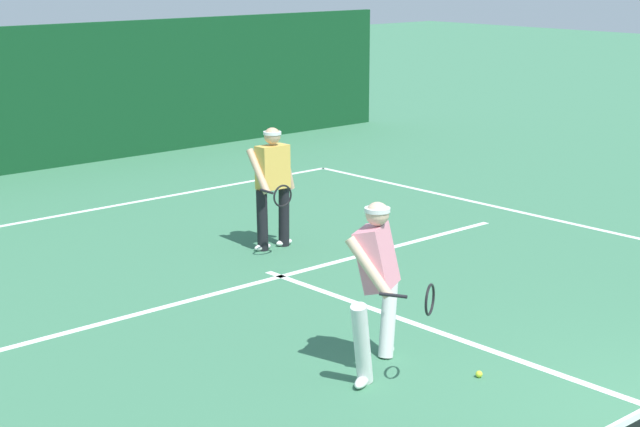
{
  "coord_description": "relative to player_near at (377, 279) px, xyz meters",
  "views": [
    {
      "loc": [
        -7.71,
        -3.19,
        3.84
      ],
      "look_at": [
        -0.16,
        5.24,
        1.0
      ],
      "focal_mm": 57.68,
      "sensor_mm": 36.0,
      "label": 1
    }
  ],
  "objects": [
    {
      "name": "player_near",
      "position": [
        0.0,
        0.0,
        0.0
      ],
      "size": [
        1.1,
        1.06,
        1.66
      ],
      "rotation": [
        0.0,
        0.0,
        3.62
      ],
      "color": "silver",
      "rests_on": "ground_plane"
    },
    {
      "name": "tennis_ball",
      "position": [
        0.6,
        -0.76,
        -0.88
      ],
      "size": [
        0.07,
        0.07,
        0.07
      ],
      "primitive_type": "sphere",
      "color": "#D1E033",
      "rests_on": "ground_plane"
    },
    {
      "name": "court_line_service",
      "position": [
        1.21,
        2.88,
        -0.91
      ],
      "size": [
        7.92,
        0.1,
        0.01
      ],
      "primitive_type": "cube",
      "color": "white",
      "rests_on": "ground_plane"
    },
    {
      "name": "player_far",
      "position": [
        1.96,
        3.93,
        -0.0
      ],
      "size": [
        0.82,
        0.83,
        1.65
      ],
      "rotation": [
        0.0,
        0.0,
        3.1
      ],
      "color": "black",
      "rests_on": "ground_plane"
    },
    {
      "name": "court_line_baseline_far",
      "position": [
        1.21,
        7.5,
        -0.91
      ],
      "size": [
        9.72,
        0.1,
        0.01
      ],
      "primitive_type": "cube",
      "color": "white",
      "rests_on": "ground_plane"
    },
    {
      "name": "court_line_centre",
      "position": [
        1.21,
        -0.06,
        -0.91
      ],
      "size": [
        0.1,
        6.4,
        0.01
      ],
      "primitive_type": "cube",
      "color": "white",
      "rests_on": "ground_plane"
    }
  ]
}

